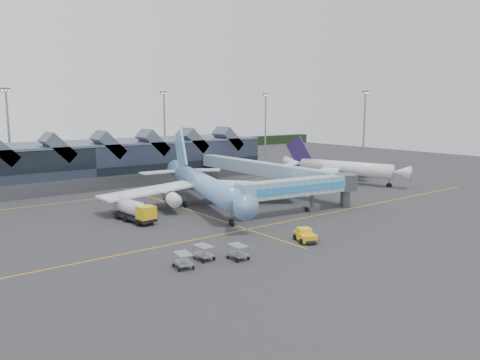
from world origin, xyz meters
TOP-DOWN VIEW (x-y plane):
  - ground at (0.00, 0.00)m, footprint 260.00×260.00m
  - taxi_stripes at (0.00, 10.00)m, footprint 120.00×60.00m
  - tree_line_far at (0.00, 110.00)m, footprint 260.00×4.00m
  - terminal at (-5.07, 47.35)m, footprint 90.00×22.25m
  - light_masts at (21.00, 62.80)m, footprint 132.40×42.56m
  - main_airliner at (3.78, 9.92)m, footprint 35.28×41.48m
  - regional_jet at (44.40, 12.55)m, footprint 27.79×31.01m
  - jet_bridge at (15.34, -5.10)m, footprint 23.83×6.35m
  - fuel_truck at (-11.03, 6.79)m, footprint 3.72×9.79m
  - pushback_tug at (2.35, -17.48)m, footprint 3.36×4.16m
  - baggage_carts at (-12.55, -16.80)m, footprint 8.53×4.81m

SIDE VIEW (x-z plane):
  - ground at x=0.00m, z-range 0.00..0.00m
  - taxi_stripes at x=0.00m, z-range 0.00..0.01m
  - pushback_tug at x=2.35m, z-range -0.09..1.59m
  - baggage_carts at x=-12.55m, z-range 0.11..1.81m
  - fuel_truck at x=-11.03m, z-range 0.20..3.45m
  - tree_line_far at x=0.00m, z-range 0.00..4.00m
  - regional_jet at x=44.40m, z-range -1.97..8.83m
  - main_airliner at x=3.78m, z-range -2.80..10.79m
  - jet_bridge at x=15.34m, z-range 1.26..7.20m
  - terminal at x=-5.07m, z-range -1.38..11.14m
  - light_masts at x=21.00m, z-range 1.26..23.71m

